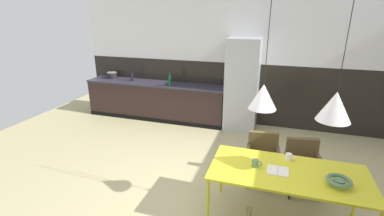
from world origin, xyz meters
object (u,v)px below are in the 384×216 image
Objects in this scene: armchair_head_of_table at (303,160)px; mug_wide_latte at (289,157)px; bottle_spice_small at (132,77)px; armchair_far_side at (263,152)px; cooking_pot at (112,75)px; fruit_bowl at (339,181)px; open_book at (278,171)px; bottle_vinegar_dark at (169,81)px; pendant_lamp_over_table_far at (335,106)px; pendant_lamp_over_table_near at (263,96)px; dining_table at (288,175)px; mug_dark_espresso at (255,163)px; refrigerator_column at (242,85)px.

mug_wide_latte is (-0.24, -0.53, 0.30)m from armchair_head_of_table.
armchair_head_of_table is 4.50m from bottle_spice_small.
armchair_far_side is 3.15× the size of cooking_pot.
mug_wide_latte is 0.48× the size of cooking_pot.
armchair_head_of_table is at bearing -25.72° from cooking_pot.
fruit_bowl is 1.10× the size of open_book.
bottle_vinegar_dark is 4.08m from pendant_lamp_over_table_far.
bottle_vinegar_dark is at bearing -10.45° from cooking_pot.
fruit_bowl is at bearing -37.19° from pendant_lamp_over_table_far.
fruit_bowl is 0.65m from open_book.
mug_wide_latte is 1.00m from pendant_lamp_over_table_near.
armchair_head_of_table reaches higher than dining_table.
dining_table is 3.78m from bottle_vinegar_dark.
dining_table is at bearing 5.22° from pendant_lamp_over_table_near.
mug_wide_latte is (0.39, 0.29, -0.00)m from mug_dark_espresso.
pendant_lamp_over_table_far is (1.34, -2.93, 0.60)m from refrigerator_column.
bottle_vinegar_dark reaches higher than open_book.
cooking_pot is 1.01× the size of bottle_spice_small.
mug_dark_espresso is (-0.39, -0.00, 0.09)m from dining_table.
refrigerator_column is 16.89× the size of mug_wide_latte.
armchair_head_of_table is 0.96m from open_book.
dining_table is 7.52× the size of open_book.
pendant_lamp_over_table_far is (0.36, -0.30, 0.82)m from mug_wide_latte.
pendant_lamp_over_table_far is (0.37, -0.01, 0.90)m from dining_table.
cooking_pot is (-4.59, 2.21, 0.50)m from armchair_head_of_table.
armchair_head_of_table is at bearing 66.07° from mug_wide_latte.
refrigerator_column is 3.28m from pendant_lamp_over_table_far.
bottle_spice_small is (-2.73, -0.00, -0.00)m from refrigerator_column.
dining_table is at bearing 62.90° from armchair_head_of_table.
bottle_spice_small is (-3.31, 2.93, 0.22)m from mug_dark_espresso.
mug_dark_espresso is (-0.05, -0.89, 0.30)m from armchair_far_side.
cooking_pot is at bearing 142.48° from mug_dark_espresso.
armchair_head_of_table is 6.56× the size of mug_wide_latte.
fruit_bowl is 4.23m from bottle_vinegar_dark.
mug_wide_latte is 5.15m from cooking_pot.
bottle_spice_small reaches higher than armchair_far_side.
armchair_far_side is 3.18× the size of bottle_spice_small.
bottle_spice_small is (0.64, -0.11, 0.02)m from cooking_pot.
open_book is 0.94m from pendant_lamp_over_table_near.
armchair_head_of_table is 5.12m from cooking_pot.
open_book reaches higher than dining_table.
pendant_lamp_over_table_far reaches higher than cooking_pot.
armchair_far_side is at bearing 110.89° from dining_table.
cooking_pot reaches higher than mug_wide_latte.
dining_table is at bearing 103.94° from armchair_far_side.
dining_table is 1.40× the size of pendant_lamp_over_table_near.
armchair_far_side reaches higher than open_book.
cooking_pot is (-3.96, 3.04, 0.19)m from mug_dark_espresso.
dining_table is 7.37× the size of cooking_pot.
cooking_pot is (-4.35, 2.74, 0.19)m from mug_wide_latte.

